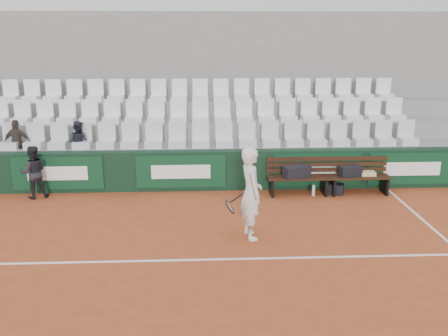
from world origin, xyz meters
TOP-DOWN VIEW (x-y plane):
  - ground at (0.00, 0.00)m, footprint 80.00×80.00m
  - court_baseline at (0.00, 0.00)m, footprint 18.00×0.06m
  - back_barrier at (0.07, 3.99)m, footprint 18.00×0.34m
  - grandstand_tier_front at (0.00, 4.62)m, footprint 18.00×0.95m
  - grandstand_tier_mid at (0.00, 5.58)m, footprint 18.00×0.95m
  - grandstand_tier_back at (0.00, 6.53)m, footprint 18.00×0.95m
  - grandstand_rear_wall at (0.00, 7.15)m, footprint 18.00×0.30m
  - seat_row_front at (0.00, 4.45)m, footprint 11.90×0.44m
  - seat_row_mid at (0.00, 5.40)m, footprint 11.90×0.44m
  - seat_row_back at (0.00, 6.35)m, footprint 11.90×0.44m
  - bench_left at (2.66, 3.48)m, footprint 1.50×0.56m
  - bench_right at (4.15, 3.48)m, footprint 1.50×0.56m
  - sports_bag_left at (2.61, 3.44)m, footprint 0.71×0.48m
  - sports_bag_right at (3.94, 3.49)m, footprint 0.58×0.37m
  - towel at (4.38, 3.52)m, footprint 0.36×0.27m
  - sports_bag_ground at (3.57, 3.48)m, footprint 0.49×0.41m
  - water_bottle_near at (1.48, 3.29)m, footprint 0.07×0.07m
  - water_bottle_far at (3.02, 3.35)m, footprint 0.08×0.08m
  - tennis_player at (1.24, 0.97)m, footprint 0.77×0.73m
  - ball_kid at (-3.68, 3.53)m, footprint 0.75×0.66m
  - spectator_b at (-4.33, 4.50)m, footprint 0.70×0.31m
  - spectator_c at (-2.81, 4.50)m, footprint 0.65×0.57m

SIDE VIEW (x-z plane):
  - ground at x=0.00m, z-range 0.00..0.00m
  - court_baseline at x=0.00m, z-range 0.00..0.01m
  - water_bottle_near at x=1.48m, z-range 0.00..0.26m
  - sports_bag_ground at x=3.57m, z-range 0.00..0.26m
  - water_bottle_far at x=3.02m, z-range 0.00..0.27m
  - bench_left at x=2.66m, z-range 0.00..0.45m
  - bench_right at x=4.15m, z-range 0.00..0.45m
  - towel at x=4.38m, z-range 0.45..0.55m
  - grandstand_tier_front at x=0.00m, z-range 0.00..1.00m
  - back_barrier at x=0.07m, z-range 0.00..1.00m
  - sports_bag_right at x=3.94m, z-range 0.45..0.70m
  - sports_bag_left at x=2.61m, z-range 0.45..0.73m
  - ball_kid at x=-3.68m, z-range 0.00..1.27m
  - grandstand_tier_mid at x=0.00m, z-range 0.00..1.45m
  - tennis_player at x=1.24m, z-range 0.00..1.80m
  - grandstand_tier_back at x=0.00m, z-range 0.00..1.90m
  - seat_row_front at x=0.00m, z-range 1.00..1.63m
  - spectator_c at x=-2.81m, z-range 1.00..2.13m
  - spectator_b at x=-4.33m, z-range 1.00..2.18m
  - seat_row_mid at x=0.00m, z-range 1.45..2.08m
  - grandstand_rear_wall at x=0.00m, z-range 0.00..4.40m
  - seat_row_back at x=0.00m, z-range 1.90..2.53m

